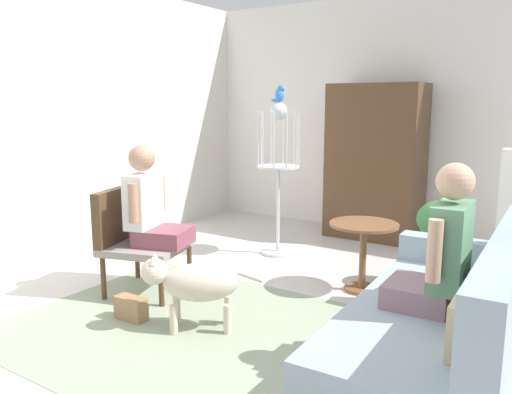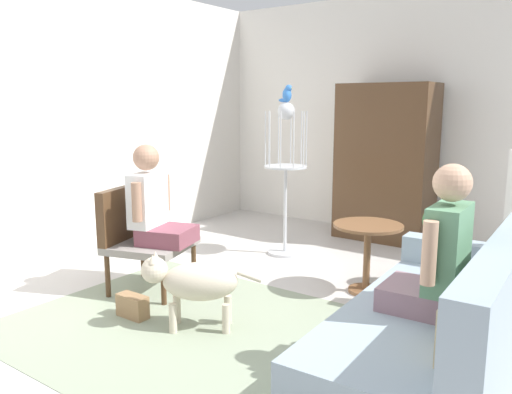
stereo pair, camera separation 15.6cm
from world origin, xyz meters
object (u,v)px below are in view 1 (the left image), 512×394
potted_plant (437,241)px  person_on_armchair (150,206)px  armchair (133,233)px  handbag (131,308)px  armoire_cabinet (375,162)px  person_on_couch (441,252)px  bird_cage_stand (278,170)px  parrot (280,94)px  couch (446,325)px  column_lamp (509,226)px  dog (195,282)px  round_end_table (363,243)px

potted_plant → person_on_armchair: bearing=-143.4°
armchair → potted_plant: (2.14, 1.52, -0.10)m
handbag → armoire_cabinet: bearing=79.2°
person_on_couch → bird_cage_stand: bird_cage_stand is taller
person_on_couch → bird_cage_stand: bearing=142.0°
person_on_armchair → parrot: parrot is taller
couch → armoire_cabinet: 3.25m
person_on_armchair → bird_cage_stand: bird_cage_stand is taller
column_lamp → armoire_cabinet: bearing=141.7°
dog → round_end_table: bearing=63.2°
bird_cage_stand → armoire_cabinet: bearing=63.9°
armchair → person_on_armchair: 0.30m
potted_plant → person_on_couch: bearing=-75.7°
potted_plant → parrot: bearing=176.7°
parrot → armoire_cabinet: size_ratio=0.10×
armchair → armoire_cabinet: (1.07, 2.85, 0.40)m
round_end_table → armchair: bearing=-147.2°
person_on_couch → armchair: bearing=-179.8°
armchair → parrot: parrot is taller
person_on_couch → potted_plant: person_on_couch is taller
bird_cage_stand → column_lamp: bearing=-1.5°
bird_cage_stand → potted_plant: 1.75m
person_on_armchair → round_end_table: (1.49, 1.01, -0.33)m
couch → person_on_armchair: bearing=179.7°
armchair → person_on_armchair: size_ratio=1.07×
potted_plant → handbag: potted_plant is taller
person_on_armchair → column_lamp: bearing=30.8°
couch → armchair: 2.59m
person_on_armchair → armchair: bearing=-163.2°
column_lamp → handbag: column_lamp is taller
person_on_armchair → dog: bearing=-25.7°
bird_cage_stand → armoire_cabinet: size_ratio=0.88×
couch → dog: (-1.63, -0.37, 0.06)m
person_on_couch → parrot: 2.78m
person_on_armchair → potted_plant: (1.98, 1.47, -0.34)m
couch → handbag: size_ratio=8.22×
couch → armoire_cabinet: armoire_cabinet is taller
column_lamp → armoire_cabinet: size_ratio=0.68×
armchair → column_lamp: 3.12m
person_on_armchair → armoire_cabinet: bearing=72.0°
dog → bird_cage_stand: (-0.48, 1.95, 0.55)m
parrot → armoire_cabinet: 1.57m
person_on_couch → armoire_cabinet: 3.20m
parrot → column_lamp: (2.22, -0.06, -1.08)m
couch → person_on_couch: person_on_couch is taller
potted_plant → armoire_cabinet: armoire_cabinet is taller
person_on_couch → parrot: size_ratio=4.96×
couch → person_on_couch: size_ratio=2.41×
parrot → column_lamp: 2.47m
person_on_armchair → column_lamp: 2.96m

